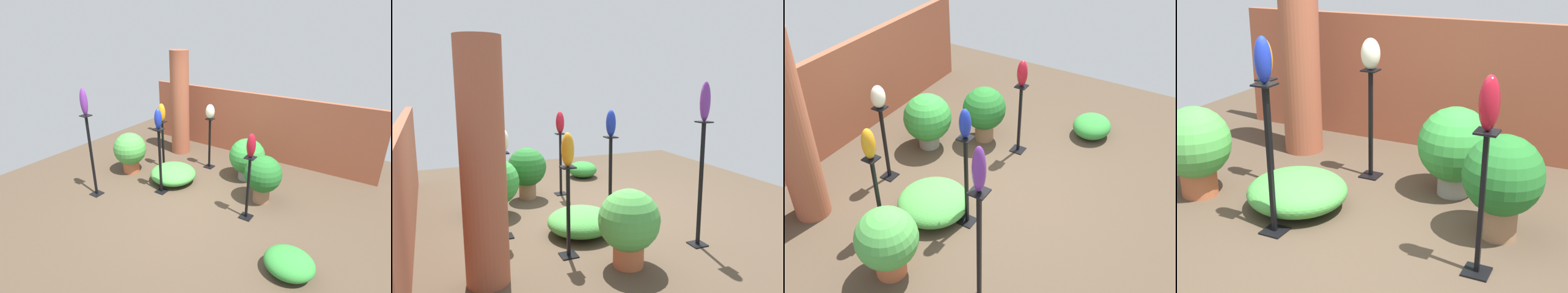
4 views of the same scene
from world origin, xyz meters
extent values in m
plane|color=#4C3D2D|center=(0.00, 0.00, 0.00)|extent=(8.00, 8.00, 0.00)
cube|color=#9E5138|center=(0.00, 2.56, 0.77)|extent=(5.60, 0.12, 1.54)
cylinder|color=#9E5138|center=(-1.54, 1.77, 1.24)|extent=(0.44, 0.44, 2.48)
cube|color=black|center=(-1.31, 0.81, 0.01)|extent=(0.20, 0.20, 0.01)
cube|color=black|center=(-1.31, 0.81, 0.54)|extent=(0.04, 0.04, 1.09)
cube|color=black|center=(-1.31, 0.81, 1.08)|extent=(0.16, 0.16, 0.02)
cube|color=black|center=(-1.65, -0.80, 0.79)|extent=(0.04, 0.04, 1.57)
cube|color=black|center=(-1.65, -0.80, 1.56)|extent=(0.16, 0.16, 0.02)
cube|color=black|center=(-0.47, 1.40, 0.01)|extent=(0.20, 0.20, 0.01)
cube|color=black|center=(-0.47, 1.40, 0.57)|extent=(0.04, 0.04, 1.15)
cube|color=black|center=(-0.47, 1.40, 1.14)|extent=(0.16, 0.16, 0.02)
cube|color=black|center=(1.04, 0.11, 0.01)|extent=(0.20, 0.20, 0.01)
cube|color=black|center=(1.04, 0.11, 0.56)|extent=(0.04, 0.04, 1.12)
cube|color=black|center=(1.04, 0.11, 1.11)|extent=(0.16, 0.16, 0.02)
cube|color=black|center=(-0.68, -0.04, 0.01)|extent=(0.20, 0.20, 0.01)
cube|color=black|center=(-0.68, -0.04, 0.65)|extent=(0.04, 0.04, 1.29)
cube|color=black|center=(-0.68, -0.04, 1.29)|extent=(0.16, 0.16, 0.02)
ellipsoid|color=orange|center=(-1.31, 0.81, 1.29)|extent=(0.16, 0.15, 0.39)
ellipsoid|color=#6B2D8C|center=(-1.65, -0.80, 1.81)|extent=(0.13, 0.12, 0.47)
ellipsoid|color=beige|center=(-0.47, 1.40, 1.30)|extent=(0.20, 0.18, 0.31)
ellipsoid|color=maroon|center=(1.04, 0.11, 1.31)|extent=(0.14, 0.15, 0.39)
ellipsoid|color=#192D9E|center=(-0.68, -0.04, 1.48)|extent=(0.13, 0.14, 0.37)
cylinder|color=#B25B38|center=(-1.79, 0.27, 0.12)|extent=(0.35, 0.35, 0.24)
sphere|color=#479942|center=(-1.79, 0.27, 0.54)|extent=(0.69, 0.69, 0.69)
cylinder|color=#936B4C|center=(1.05, 0.72, 0.14)|extent=(0.29, 0.29, 0.27)
sphere|color=#236B28|center=(1.05, 0.72, 0.56)|extent=(0.67, 0.67, 0.67)
cylinder|color=gray|center=(0.45, 1.36, 0.10)|extent=(0.31, 0.31, 0.20)
sphere|color=#338C38|center=(0.45, 1.36, 0.51)|extent=(0.73, 0.73, 0.73)
ellipsoid|color=#479942|center=(-0.75, 0.43, 0.17)|extent=(0.93, 0.91, 0.34)
ellipsoid|color=#338C38|center=(2.03, -0.72, 0.16)|extent=(0.66, 0.59, 0.33)
camera|label=1|loc=(2.72, -3.95, 3.08)|focal=28.00mm
camera|label=2|loc=(-5.28, 2.24, 2.08)|focal=35.00mm
camera|label=3|loc=(-4.20, -2.31, 4.15)|focal=42.00mm
camera|label=4|loc=(1.87, -3.36, 2.28)|focal=50.00mm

